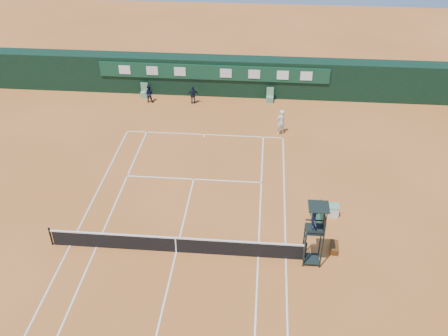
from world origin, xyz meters
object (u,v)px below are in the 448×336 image
at_px(tennis_net, 176,244).
at_px(umpire_chair, 315,223).
at_px(player, 281,122).
at_px(cooler, 333,210).
at_px(player_bench, 318,213).

distance_m(tennis_net, umpire_chair, 6.96).
bearing_deg(player, tennis_net, 31.73).
bearing_deg(player, cooler, 72.40).
relative_size(cooler, player, 0.35).
xyz_separation_m(player_bench, player, (-1.93, 9.53, 0.32)).
height_order(player_bench, cooler, player_bench).
relative_size(player_bench, cooler, 1.86).
bearing_deg(cooler, tennis_net, -155.80).
bearing_deg(player, player_bench, 66.09).
bearing_deg(umpire_chair, cooler, 68.88).
relative_size(player_bench, player, 0.65).
xyz_separation_m(umpire_chair, player_bench, (0.53, 3.04, -1.86)).
bearing_deg(player_bench, umpire_chair, -99.88).
distance_m(umpire_chair, player_bench, 3.60).
distance_m(umpire_chair, cooler, 4.52).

